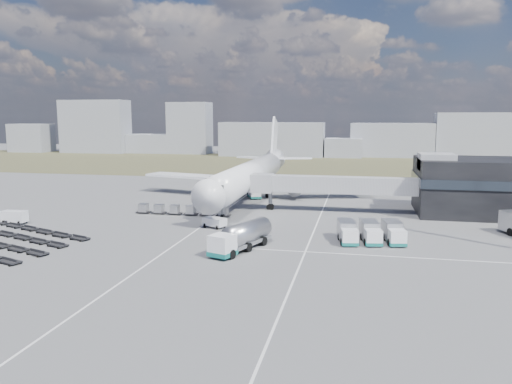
# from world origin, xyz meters

# --- Properties ---
(ground) EXTENTS (420.00, 420.00, 0.00)m
(ground) POSITION_xyz_m (0.00, 0.00, 0.00)
(ground) COLOR #565659
(ground) RESTS_ON ground
(grass_strip) EXTENTS (420.00, 90.00, 0.01)m
(grass_strip) POSITION_xyz_m (0.00, 110.00, 0.01)
(grass_strip) COLOR #433F28
(grass_strip) RESTS_ON ground
(lane_markings) EXTENTS (47.12, 110.00, 0.01)m
(lane_markings) POSITION_xyz_m (9.77, 3.00, 0.01)
(lane_markings) COLOR silver
(lane_markings) RESTS_ON ground
(terminal) EXTENTS (30.40, 16.40, 11.00)m
(terminal) POSITION_xyz_m (47.77, 23.96, 5.25)
(terminal) COLOR black
(terminal) RESTS_ON ground
(jet_bridge) EXTENTS (30.30, 3.80, 7.05)m
(jet_bridge) POSITION_xyz_m (15.90, 20.42, 5.05)
(jet_bridge) COLOR #939399
(jet_bridge) RESTS_ON ground
(airliner) EXTENTS (51.59, 64.53, 17.62)m
(airliner) POSITION_xyz_m (0.00, 32.38, 5.29)
(airliner) COLOR white
(airliner) RESTS_ON ground
(skyline) EXTENTS (291.84, 22.89, 25.06)m
(skyline) POSITION_xyz_m (10.34, 151.99, 9.15)
(skyline) COLOR #8E919B
(skyline) RESTS_ON ground
(fuel_tanker) EXTENTS (6.53, 11.64, 3.66)m
(fuel_tanker) POSITION_xyz_m (7.58, -8.97, 1.83)
(fuel_tanker) COLOR white
(fuel_tanker) RESTS_ON ground
(pushback_tug) EXTENTS (4.08, 3.23, 1.58)m
(pushback_tug) POSITION_xyz_m (0.26, 3.35, 0.79)
(pushback_tug) COLOR white
(pushback_tug) RESTS_ON ground
(utility_van) EXTENTS (4.05, 1.90, 2.16)m
(utility_van) POSITION_xyz_m (-32.83, -0.70, 1.08)
(utility_van) COLOR white
(utility_van) RESTS_ON ground
(catering_truck) EXTENTS (4.17, 5.96, 2.53)m
(catering_truck) POSITION_xyz_m (0.33, 33.19, 1.29)
(catering_truck) COLOR white
(catering_truck) RESTS_ON ground
(service_trucks_near) EXTENTS (9.69, 7.94, 2.66)m
(service_trucks_near) POSITION_xyz_m (24.40, -0.95, 1.44)
(service_trucks_near) COLOR white
(service_trucks_near) RESTS_ON ground
(uld_row) EXTENTS (17.56, 1.55, 1.59)m
(uld_row) POSITION_xyz_m (-8.19, 11.89, 0.95)
(uld_row) COLOR black
(uld_row) RESTS_ON ground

